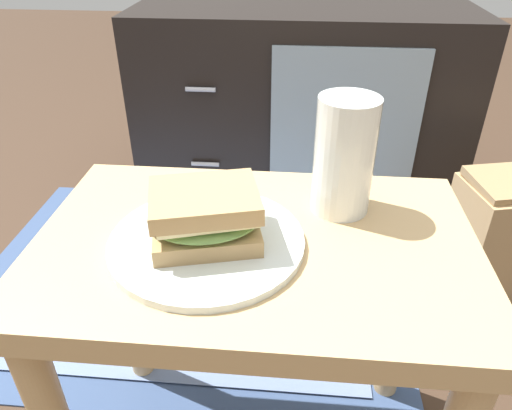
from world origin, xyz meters
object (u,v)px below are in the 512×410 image
object	(u,v)px
sandwich_front	(205,216)
paper_bag	(500,236)
beer_glass	(344,158)
plate	(207,241)
tv_cabinet	(300,104)

from	to	relation	value
sandwich_front	paper_bag	xyz separation A→B (m)	(0.60, 0.50, -0.35)
beer_glass	paper_bag	bearing A→B (deg)	42.82
plate	paper_bag	xyz separation A→B (m)	(0.60, 0.50, -0.31)
plate	tv_cabinet	bearing A→B (deg)	83.31
sandwich_front	beer_glass	xyz separation A→B (m)	(0.17, 0.10, 0.03)
sandwich_front	plate	bearing A→B (deg)	180.00
tv_cabinet	paper_bag	xyz separation A→B (m)	(0.49, -0.46, -0.14)
plate	sandwich_front	distance (m)	0.04
sandwich_front	beer_glass	world-z (taller)	beer_glass
beer_glass	paper_bag	size ratio (longest dim) A/B	0.51
plate	sandwich_front	size ratio (longest dim) A/B	1.53
tv_cabinet	plate	distance (m)	0.99
beer_glass	sandwich_front	bearing A→B (deg)	-148.92
beer_glass	tv_cabinet	bearing A→B (deg)	93.58
tv_cabinet	paper_bag	distance (m)	0.69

